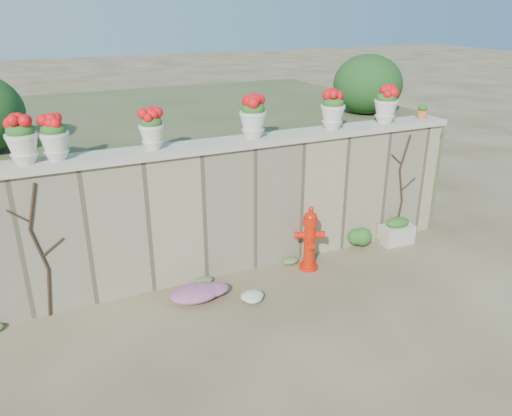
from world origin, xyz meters
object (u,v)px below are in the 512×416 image
urn_pot_0 (22,140)px  terracotta_pot (422,112)px  planter_box (397,231)px  fire_hydrant (310,238)px

urn_pot_0 → terracotta_pot: bearing=-0.0°
planter_box → terracotta_pot: (0.63, 0.41, 1.99)m
planter_box → terracotta_pot: bearing=34.7°
fire_hydrant → planter_box: 1.92m
urn_pot_0 → fire_hydrant: bearing=-8.3°
fire_hydrant → urn_pot_0: bearing=-165.7°
planter_box → terracotta_pot: size_ratio=2.49×
fire_hydrant → planter_box: bearing=27.3°
fire_hydrant → terracotta_pot: (2.52, 0.56, 1.67)m
fire_hydrant → terracotta_pot: 3.08m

